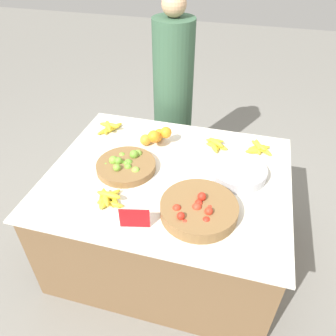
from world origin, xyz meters
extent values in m
plane|color=gray|center=(0.00, 0.00, 0.00)|extent=(12.00, 12.00, 0.00)
cube|color=brown|center=(0.00, 0.00, 0.34)|extent=(1.37, 1.12, 0.68)
cube|color=silver|center=(0.00, 0.00, 0.69)|extent=(1.42, 1.16, 0.01)
cylinder|color=olive|center=(-0.26, -0.02, 0.71)|extent=(0.36, 0.36, 0.05)
sphere|color=#6BA333|center=(-0.37, -0.05, 0.72)|extent=(0.04, 0.04, 0.04)
sphere|color=#7AB238|center=(-0.31, 0.06, 0.72)|extent=(0.04, 0.04, 0.04)
sphere|color=#6BA333|center=(-0.26, -0.01, 0.73)|extent=(0.04, 0.04, 0.04)
sphere|color=#6BA333|center=(-0.30, -0.02, 0.75)|extent=(0.05, 0.05, 0.05)
sphere|color=#7AB238|center=(-0.34, -0.02, 0.74)|extent=(0.06, 0.06, 0.06)
sphere|color=#89BC42|center=(-0.30, -0.02, 0.74)|extent=(0.04, 0.04, 0.04)
sphere|color=#89BC42|center=(-0.18, -0.06, 0.73)|extent=(0.05, 0.05, 0.05)
sphere|color=#7AB238|center=(-0.29, -0.09, 0.75)|extent=(0.04, 0.04, 0.04)
sphere|color=#6BA333|center=(-0.25, 0.00, 0.73)|extent=(0.05, 0.05, 0.05)
sphere|color=#7AB238|center=(-0.29, -0.01, 0.72)|extent=(0.05, 0.05, 0.05)
sphere|color=#6BA333|center=(-0.23, -0.04, 0.73)|extent=(0.05, 0.05, 0.05)
sphere|color=#89BC42|center=(-0.22, 0.09, 0.74)|extent=(0.05, 0.05, 0.05)
sphere|color=#6BA333|center=(-0.23, 0.06, 0.75)|extent=(0.05, 0.05, 0.05)
cylinder|color=olive|center=(0.24, -0.27, 0.73)|extent=(0.40, 0.40, 0.07)
sphere|color=red|center=(0.25, -0.20, 0.73)|extent=(0.04, 0.04, 0.04)
sphere|color=red|center=(0.28, -0.31, 0.73)|extent=(0.05, 0.05, 0.05)
sphere|color=red|center=(0.27, -0.31, 0.72)|extent=(0.04, 0.04, 0.04)
sphere|color=red|center=(0.29, -0.27, 0.74)|extent=(0.04, 0.04, 0.04)
sphere|color=red|center=(0.13, -0.23, 0.73)|extent=(0.04, 0.04, 0.04)
sphere|color=red|center=(0.28, -0.24, 0.74)|extent=(0.04, 0.04, 0.04)
sphere|color=red|center=(0.24, -0.22, 0.78)|extent=(0.05, 0.05, 0.05)
sphere|color=red|center=(0.23, -0.26, 0.76)|extent=(0.04, 0.04, 0.04)
sphere|color=red|center=(0.23, -0.29, 0.76)|extent=(0.05, 0.05, 0.05)
sphere|color=red|center=(0.26, -0.30, 0.74)|extent=(0.04, 0.04, 0.04)
sphere|color=red|center=(0.23, -0.26, 0.76)|extent=(0.04, 0.04, 0.04)
sphere|color=red|center=(0.19, -0.40, 0.75)|extent=(0.04, 0.04, 0.04)
sphere|color=red|center=(0.17, -0.38, 0.77)|extent=(0.04, 0.04, 0.04)
sphere|color=red|center=(0.28, -0.28, 0.72)|extent=(0.04, 0.04, 0.04)
sphere|color=red|center=(0.13, -0.32, 0.75)|extent=(0.05, 0.05, 0.05)
sphere|color=red|center=(0.17, -0.20, 0.73)|extent=(0.04, 0.04, 0.04)
sphere|color=red|center=(0.27, -0.31, 0.74)|extent=(0.04, 0.04, 0.04)
sphere|color=red|center=(0.12, -0.33, 0.73)|extent=(0.04, 0.04, 0.04)
sphere|color=red|center=(0.29, -0.36, 0.75)|extent=(0.04, 0.04, 0.04)
sphere|color=red|center=(0.29, -0.31, 0.77)|extent=(0.04, 0.04, 0.04)
sphere|color=orange|center=(-0.23, 0.27, 0.73)|extent=(0.07, 0.07, 0.07)
sphere|color=orange|center=(-0.17, 0.32, 0.73)|extent=(0.08, 0.08, 0.08)
sphere|color=orange|center=(-0.16, 0.36, 0.73)|extent=(0.07, 0.07, 0.07)
sphere|color=orange|center=(-0.10, 0.31, 0.78)|extent=(0.08, 0.08, 0.08)
sphere|color=orange|center=(-0.16, 0.23, 0.79)|extent=(0.08, 0.08, 0.08)
cylinder|color=#B7B7BF|center=(0.40, 0.10, 0.72)|extent=(0.33, 0.33, 0.06)
cube|color=red|center=(-0.05, -0.43, 0.75)|extent=(0.15, 0.04, 0.12)
ellipsoid|color=yellow|center=(0.51, 0.40, 0.71)|extent=(0.14, 0.10, 0.03)
ellipsoid|color=yellow|center=(0.54, 0.39, 0.71)|extent=(0.12, 0.12, 0.03)
ellipsoid|color=yellow|center=(0.49, 0.36, 0.71)|extent=(0.15, 0.09, 0.03)
ellipsoid|color=yellow|center=(0.50, 0.40, 0.71)|extent=(0.06, 0.14, 0.03)
ellipsoid|color=yellow|center=(0.49, 0.41, 0.71)|extent=(0.12, 0.09, 0.03)
ellipsoid|color=yellow|center=(0.50, 0.39, 0.73)|extent=(0.11, 0.11, 0.03)
ellipsoid|color=yellow|center=(0.50, 0.41, 0.73)|extent=(0.05, 0.12, 0.03)
ellipsoid|color=yellow|center=(-0.25, -0.32, 0.71)|extent=(0.04, 0.12, 0.03)
ellipsoid|color=yellow|center=(-0.22, -0.33, 0.71)|extent=(0.14, 0.03, 0.03)
ellipsoid|color=yellow|center=(-0.26, -0.28, 0.71)|extent=(0.11, 0.15, 0.03)
ellipsoid|color=yellow|center=(-0.22, -0.29, 0.71)|extent=(0.12, 0.13, 0.03)
ellipsoid|color=yellow|center=(-0.29, -0.31, 0.71)|extent=(0.08, 0.15, 0.03)
ellipsoid|color=yellow|center=(-0.25, -0.30, 0.74)|extent=(0.14, 0.04, 0.03)
ellipsoid|color=yellow|center=(-0.26, -0.31, 0.73)|extent=(0.10, 0.14, 0.03)
ellipsoid|color=yellow|center=(0.24, 0.36, 0.71)|extent=(0.16, 0.10, 0.03)
ellipsoid|color=yellow|center=(0.22, 0.34, 0.71)|extent=(0.10, 0.15, 0.04)
ellipsoid|color=yellow|center=(0.22, 0.37, 0.71)|extent=(0.10, 0.14, 0.03)
ellipsoid|color=yellow|center=(0.23, 0.35, 0.71)|extent=(0.13, 0.04, 0.03)
ellipsoid|color=yellow|center=(0.22, 0.38, 0.73)|extent=(0.12, 0.04, 0.03)
ellipsoid|color=yellow|center=(0.23, 0.35, 0.73)|extent=(0.12, 0.10, 0.03)
ellipsoid|color=yellow|center=(-0.53, 0.36, 0.71)|extent=(0.05, 0.11, 0.03)
ellipsoid|color=yellow|center=(-0.51, 0.38, 0.71)|extent=(0.10, 0.16, 0.03)
ellipsoid|color=yellow|center=(-0.55, 0.36, 0.71)|extent=(0.06, 0.14, 0.03)
ellipsoid|color=yellow|center=(-0.55, 0.34, 0.71)|extent=(0.09, 0.14, 0.03)
ellipsoid|color=yellow|center=(-0.53, 0.36, 0.74)|extent=(0.10, 0.13, 0.03)
ellipsoid|color=yellow|center=(-0.53, 0.37, 0.74)|extent=(0.15, 0.03, 0.03)
cylinder|color=#385B42|center=(-0.20, 0.91, 0.67)|extent=(0.32, 0.32, 1.34)
sphere|color=tan|center=(-0.20, 0.91, 1.43)|extent=(0.17, 0.17, 0.17)
camera|label=1|loc=(0.39, -1.45, 1.94)|focal=35.00mm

